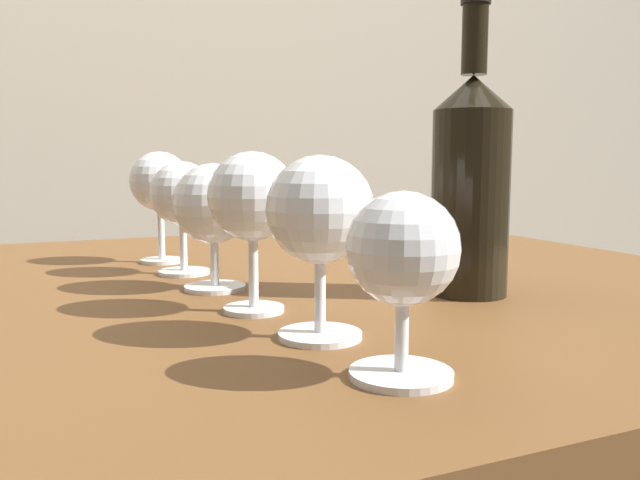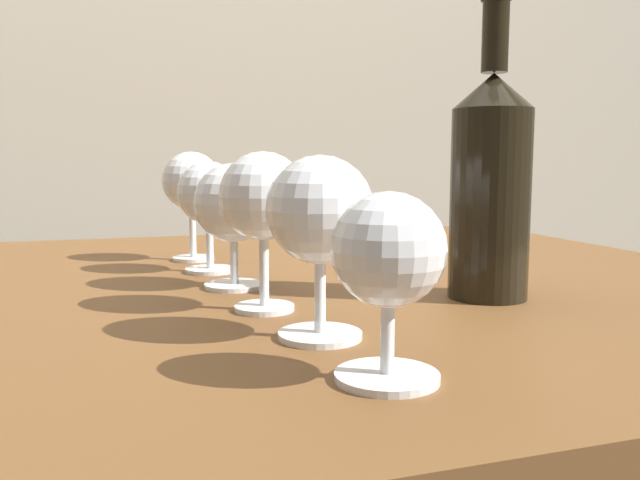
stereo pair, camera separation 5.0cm
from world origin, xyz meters
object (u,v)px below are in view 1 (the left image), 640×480
(wine_glass_white, at_px, (320,212))
(wine_bottle, at_px, (471,181))
(wine_glass_port, at_px, (403,257))
(wine_glass_rose, at_px, (252,199))
(wine_glass_amber, at_px, (213,207))
(wine_glass_merlot, at_px, (160,184))
(wine_glass_cabernet, at_px, (182,197))

(wine_glass_white, distance_m, wine_bottle, 0.23)
(wine_glass_port, xyz_separation_m, wine_glass_rose, (-0.03, 0.21, 0.03))
(wine_glass_white, distance_m, wine_glass_amber, 0.22)
(wine_glass_rose, relative_size, wine_glass_amber, 1.08)
(wine_glass_port, relative_size, wine_glass_white, 0.84)
(wine_glass_white, relative_size, wine_glass_merlot, 0.95)
(wine_glass_port, relative_size, wine_glass_cabernet, 0.87)
(wine_glass_port, height_order, wine_glass_rose, wine_glass_rose)
(wine_glass_white, bearing_deg, wine_glass_amber, 97.15)
(wine_glass_white, bearing_deg, wine_bottle, 23.64)
(wine_glass_amber, distance_m, wine_bottle, 0.27)
(wine_glass_amber, bearing_deg, wine_glass_port, -83.34)
(wine_glass_white, xyz_separation_m, wine_bottle, (0.21, 0.09, 0.02))
(wine_glass_rose, bearing_deg, wine_glass_merlot, 94.68)
(wine_glass_merlot, bearing_deg, wine_glass_amber, -84.71)
(wine_glass_cabernet, xyz_separation_m, wine_bottle, (0.25, -0.24, 0.02))
(wine_glass_amber, relative_size, wine_bottle, 0.45)
(wine_glass_white, height_order, wine_glass_rose, wine_glass_rose)
(wine_bottle, bearing_deg, wine_glass_rose, 176.42)
(wine_glass_amber, relative_size, wine_glass_merlot, 0.90)
(wine_glass_rose, height_order, wine_bottle, wine_bottle)
(wine_glass_port, distance_m, wine_glass_white, 0.11)
(wine_glass_rose, xyz_separation_m, wine_bottle, (0.23, -0.01, 0.01))
(wine_glass_port, bearing_deg, wine_glass_amber, 96.66)
(wine_glass_amber, bearing_deg, wine_glass_cabernet, 95.59)
(wine_glass_amber, height_order, wine_glass_cabernet, wine_glass_cabernet)
(wine_glass_rose, distance_m, wine_bottle, 0.23)
(wine_glass_amber, height_order, wine_glass_merlot, wine_glass_merlot)
(wine_glass_rose, bearing_deg, wine_glass_cabernet, 94.54)
(wine_glass_white, xyz_separation_m, wine_glass_merlot, (-0.05, 0.43, 0.01))
(wine_glass_port, distance_m, wine_glass_amber, 0.33)
(wine_glass_port, relative_size, wine_glass_amber, 0.89)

